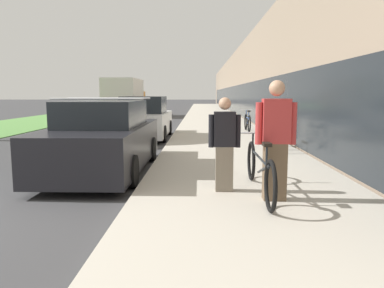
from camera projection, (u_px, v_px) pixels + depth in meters
sidewalk_slab at (213, 118)px, 25.63m from camera, size 3.87×70.00×0.11m
storefront_facade at (289, 84)px, 33.07m from camera, size 10.01×70.00×5.17m
lawn_strip at (74, 115)px, 29.83m from camera, size 5.03×70.00×0.03m
tandem_bicycle at (259, 170)px, 5.89m from camera, size 0.52×2.60×0.90m
person_rider at (275, 141)px, 5.50m from camera, size 0.60×0.24×1.77m
person_bystander at (224, 144)px, 6.03m from camera, size 0.52×0.20×1.52m
bike_rack_hoop at (279, 133)px, 10.17m from camera, size 0.05×0.60×0.84m
cruiser_bike_nearest at (268, 133)px, 11.54m from camera, size 0.52×1.80×0.89m
cruiser_bike_middle at (264, 126)px, 13.67m from camera, size 0.52×1.84×0.97m
cruiser_bike_farthest at (247, 122)px, 15.86m from camera, size 0.52×1.85×0.90m
parked_sedan_curbside at (104, 140)px, 8.04m from camera, size 1.88×4.55×1.60m
vintage_roadster_curbside at (145, 119)px, 14.22m from camera, size 1.85×4.12×1.59m
moving_truck at (125, 98)px, 28.28m from camera, size 2.37×6.31×2.80m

